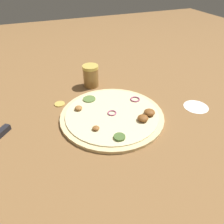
{
  "coord_description": "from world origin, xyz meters",
  "views": [
    {
      "loc": [
        0.22,
        0.57,
        0.46
      ],
      "look_at": [
        0.0,
        0.0,
        0.02
      ],
      "focal_mm": 35.0,
      "sensor_mm": 36.0,
      "label": 1
    }
  ],
  "objects": [
    {
      "name": "flour_patch",
      "position": [
        -0.31,
        0.06,
        0.0
      ],
      "size": [
        0.09,
        0.09,
        0.0
      ],
      "color": "white",
      "rests_on": "ground_plane"
    },
    {
      "name": "pizza",
      "position": [
        -0.0,
        0.0,
        0.01
      ],
      "size": [
        0.36,
        0.36,
        0.03
      ],
      "color": "beige",
      "rests_on": "ground_plane"
    },
    {
      "name": "spice_jar",
      "position": [
        -0.0,
        -0.24,
        0.05
      ],
      "size": [
        0.07,
        0.07,
        0.09
      ],
      "color": "olive",
      "rests_on": "ground_plane"
    },
    {
      "name": "ground_plane",
      "position": [
        0.0,
        0.0,
        0.0
      ],
      "size": [
        3.0,
        3.0,
        0.0
      ],
      "primitive_type": "plane",
      "color": "brown"
    },
    {
      "name": "loose_cap",
      "position": [
        0.16,
        -0.15,
        0.0
      ],
      "size": [
        0.04,
        0.04,
        0.01
      ],
      "color": "gold",
      "rests_on": "ground_plane"
    }
  ]
}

